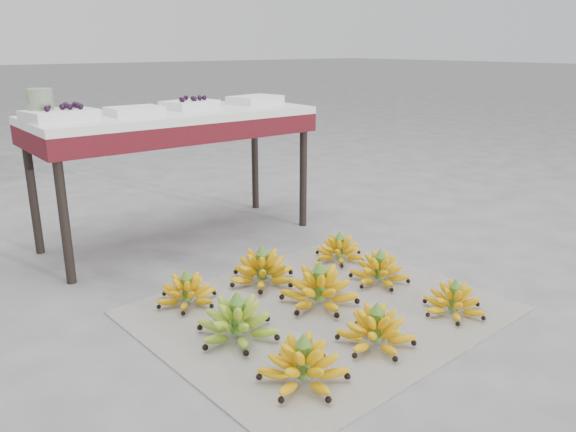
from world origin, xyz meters
TOP-DOWN VIEW (x-y plane):
  - ground at (0.00, 0.00)m, footprint 60.00×60.00m
  - newspaper_mat at (-0.03, -0.04)m, footprint 1.30×1.11m
  - bunch_front_left at (-0.38, -0.36)m, footprint 0.35×0.35m
  - bunch_front_center at (-0.05, -0.34)m, footprint 0.27×0.27m
  - bunch_front_right at (0.34, -0.37)m, footprint 0.30×0.30m
  - bunch_mid_left at (-0.39, -0.02)m, footprint 0.33×0.33m
  - bunch_mid_center at (0.00, 0.00)m, footprint 0.35×0.35m
  - bunch_mid_right at (0.34, 0.00)m, footprint 0.31×0.31m
  - bunch_back_left at (-0.39, 0.32)m, footprint 0.27×0.27m
  - bunch_back_center at (-0.05, 0.30)m, footprint 0.37×0.37m
  - bunch_back_right at (0.38, 0.29)m, footprint 0.31×0.31m
  - vendor_table at (-0.04, 1.04)m, footprint 1.36×0.55m
  - tray_far_left at (-0.58, 1.03)m, footprint 0.30×0.24m
  - tray_left at (-0.25, 1.01)m, footprint 0.24×0.17m
  - tray_right at (0.07, 1.08)m, footprint 0.29×0.24m
  - tray_far_right at (0.48, 1.08)m, footprint 0.30×0.24m
  - glass_jar at (-0.64, 1.08)m, footprint 0.11×0.11m

SIDE VIEW (x-z plane):
  - ground at x=0.00m, z-range 0.00..0.00m
  - newspaper_mat at x=-0.03m, z-range 0.00..0.01m
  - bunch_front_right at x=0.34m, z-range -0.02..0.12m
  - bunch_back_right at x=0.38m, z-range -0.02..0.13m
  - bunch_back_left at x=-0.39m, z-range -0.02..0.13m
  - bunch_mid_right at x=0.34m, z-range -0.02..0.13m
  - bunch_front_center at x=-0.05m, z-range -0.02..0.14m
  - bunch_front_left at x=-0.38m, z-range -0.02..0.14m
  - bunch_back_center at x=-0.05m, z-range -0.02..0.15m
  - bunch_mid_left at x=-0.39m, z-range -0.02..0.15m
  - bunch_mid_center at x=0.00m, z-range -0.02..0.16m
  - vendor_table at x=-0.04m, z-range 0.25..0.91m
  - tray_left at x=-0.25m, z-range 0.66..0.69m
  - tray_far_right at x=0.48m, z-range 0.66..0.70m
  - tray_right at x=0.07m, z-range 0.64..0.71m
  - tray_far_left at x=-0.58m, z-range 0.64..0.72m
  - glass_jar at x=-0.64m, z-range 0.66..0.79m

